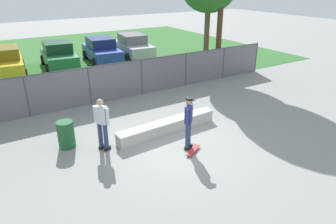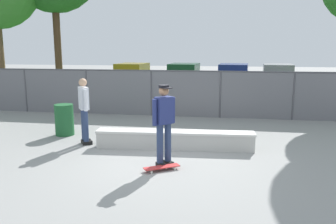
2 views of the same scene
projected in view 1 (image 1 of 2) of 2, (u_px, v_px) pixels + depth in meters
The scene contains 12 objects.
ground_plane at pixel (180, 146), 10.63m from camera, with size 80.00×80.00×0.00m, color gray.
grass_strip at pixel (63, 57), 22.88m from camera, with size 30.49×20.00×0.02m, color #336B2D.
concrete_ledge at pixel (168, 126), 11.50m from camera, with size 4.18×0.73×0.48m.
skateboarder at pixel (189, 121), 10.08m from camera, with size 0.45×0.46×1.84m.
skateboard at pixel (193, 150), 10.23m from camera, with size 0.79×0.59×0.09m.
chainlink_fence at pixel (117, 80), 14.46m from camera, with size 18.56×0.07×1.78m.
car_yellow at pixel (6, 62), 18.21m from camera, with size 2.28×4.33×1.66m.
car_green at pixel (59, 55), 19.85m from camera, with size 2.28×4.33×1.66m.
car_blue at pixel (101, 50), 21.24m from camera, with size 2.28×4.33×1.66m.
car_silver at pixel (133, 46), 22.61m from camera, with size 2.28×4.33×1.66m.
bystander at pixel (102, 122), 10.02m from camera, with size 0.42×0.52×1.82m.
trash_bin at pixel (66, 134), 10.41m from camera, with size 0.56×0.56×0.94m, color #1E592D.
Camera 1 is at (-5.24, -7.69, 5.29)m, focal length 32.83 mm.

